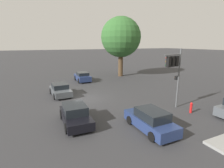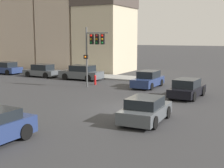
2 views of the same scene
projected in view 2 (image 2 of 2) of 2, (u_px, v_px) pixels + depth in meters
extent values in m
plane|color=#333335|center=(128.00, 109.00, 19.49)|extent=(300.00, 300.00, 0.00)
cube|color=beige|center=(106.00, 40.00, 40.23)|extent=(7.03, 5.84, 8.14)
cube|color=#473D38|center=(106.00, 3.00, 39.53)|extent=(7.31, 6.08, 1.25)
cube|color=#BCA893|center=(66.00, 34.00, 42.54)|extent=(6.30, 5.53, 9.83)
cube|color=#BCA893|center=(33.00, 34.00, 45.74)|extent=(6.94, 6.57, 9.70)
cylinder|color=#515456|center=(87.00, 57.00, 27.64)|extent=(0.14, 0.14, 5.32)
cylinder|color=#515456|center=(97.00, 33.00, 26.98)|extent=(0.40, 2.04, 0.10)
cube|color=black|center=(92.00, 39.00, 27.23)|extent=(0.34, 0.34, 0.90)
sphere|color=red|center=(91.00, 36.00, 27.01)|extent=(0.20, 0.20, 0.20)
sphere|color=#99660F|center=(91.00, 39.00, 27.05)|extent=(0.20, 0.20, 0.20)
sphere|color=#0F511E|center=(91.00, 43.00, 27.10)|extent=(0.20, 0.20, 0.20)
cube|color=black|center=(97.00, 39.00, 27.06)|extent=(0.34, 0.34, 0.90)
sphere|color=#590F0F|center=(96.00, 36.00, 26.84)|extent=(0.20, 0.20, 0.20)
sphere|color=#99660F|center=(96.00, 39.00, 26.88)|extent=(0.20, 0.20, 0.20)
sphere|color=#0F511E|center=(96.00, 43.00, 26.93)|extent=(0.20, 0.20, 0.20)
cube|color=black|center=(103.00, 39.00, 26.89)|extent=(0.34, 0.34, 0.90)
sphere|color=red|center=(102.00, 36.00, 26.67)|extent=(0.20, 0.20, 0.20)
sphere|color=#99660F|center=(102.00, 39.00, 26.71)|extent=(0.20, 0.20, 0.20)
sphere|color=#0F511E|center=(102.00, 43.00, 26.76)|extent=(0.20, 0.20, 0.20)
cube|color=black|center=(86.00, 57.00, 27.46)|extent=(0.27, 0.38, 0.35)
sphere|color=orange|center=(85.00, 57.00, 27.33)|extent=(0.18, 0.18, 0.18)
cube|color=navy|center=(148.00, 82.00, 27.83)|extent=(4.12, 1.72, 0.69)
cube|color=black|center=(149.00, 74.00, 27.88)|extent=(2.14, 1.51, 0.61)
cylinder|color=black|center=(151.00, 86.00, 26.38)|extent=(0.62, 0.22, 0.62)
cylinder|color=black|center=(134.00, 85.00, 27.12)|extent=(0.62, 0.22, 0.62)
cylinder|color=black|center=(161.00, 83.00, 28.61)|extent=(0.62, 0.22, 0.62)
cylinder|color=black|center=(145.00, 81.00, 29.35)|extent=(0.62, 0.22, 0.62)
cube|color=#4C5156|center=(146.00, 112.00, 16.51)|extent=(3.92, 1.97, 0.64)
cube|color=black|center=(145.00, 102.00, 16.28)|extent=(2.07, 1.67, 0.52)
cylinder|color=black|center=(139.00, 109.00, 17.95)|extent=(0.68, 0.25, 0.68)
cylinder|color=black|center=(167.00, 112.00, 17.24)|extent=(0.68, 0.25, 0.68)
cylinder|color=black|center=(122.00, 119.00, 15.83)|extent=(0.68, 0.25, 0.68)
cylinder|color=black|center=(154.00, 123.00, 15.11)|extent=(0.68, 0.25, 0.68)
cube|color=black|center=(187.00, 91.00, 23.14)|extent=(4.07, 1.96, 0.61)
cube|color=black|center=(187.00, 83.00, 22.91)|extent=(2.15, 1.66, 0.60)
cylinder|color=black|center=(181.00, 89.00, 24.63)|extent=(0.72, 0.25, 0.71)
cylinder|color=black|center=(203.00, 91.00, 23.79)|extent=(0.72, 0.25, 0.71)
cylinder|color=black|center=(171.00, 94.00, 22.52)|extent=(0.72, 0.25, 0.71)
cylinder|color=black|center=(193.00, 97.00, 21.68)|extent=(0.72, 0.25, 0.71)
cylinder|color=black|center=(25.00, 132.00, 13.60)|extent=(0.72, 0.23, 0.71)
cube|color=#4C5156|center=(81.00, 74.00, 32.78)|extent=(1.93, 4.59, 0.74)
cube|color=black|center=(82.00, 68.00, 32.59)|extent=(1.67, 2.40, 0.61)
cylinder|color=black|center=(65.00, 77.00, 32.67)|extent=(0.23, 0.70, 0.70)
cylinder|color=black|center=(74.00, 75.00, 34.20)|extent=(0.23, 0.70, 0.70)
cylinder|color=black|center=(88.00, 78.00, 31.41)|extent=(0.23, 0.70, 0.70)
cylinder|color=black|center=(97.00, 76.00, 32.94)|extent=(0.23, 0.70, 0.70)
cube|color=#4C5156|center=(42.00, 72.00, 35.26)|extent=(1.91, 4.09, 0.61)
cube|color=black|center=(43.00, 67.00, 35.10)|extent=(1.65, 2.14, 0.64)
cylinder|color=black|center=(28.00, 74.00, 35.09)|extent=(0.23, 0.66, 0.66)
cylinder|color=black|center=(38.00, 73.00, 36.60)|extent=(0.23, 0.66, 0.66)
cylinder|color=black|center=(46.00, 75.00, 33.97)|extent=(0.23, 0.66, 0.66)
cylinder|color=black|center=(55.00, 74.00, 35.48)|extent=(0.23, 0.66, 0.66)
cube|color=navy|center=(6.00, 70.00, 38.04)|extent=(1.90, 3.99, 0.68)
cube|color=black|center=(6.00, 64.00, 37.87)|extent=(1.65, 2.09, 0.61)
cylinder|color=black|center=(4.00, 70.00, 39.40)|extent=(0.23, 0.67, 0.66)
cylinder|color=black|center=(8.00, 72.00, 36.73)|extent=(0.23, 0.67, 0.66)
cylinder|color=black|center=(18.00, 71.00, 38.23)|extent=(0.23, 0.67, 0.66)
cylinder|color=red|center=(95.00, 81.00, 29.38)|extent=(0.20, 0.20, 0.75)
sphere|color=red|center=(95.00, 76.00, 29.32)|extent=(0.22, 0.22, 0.22)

